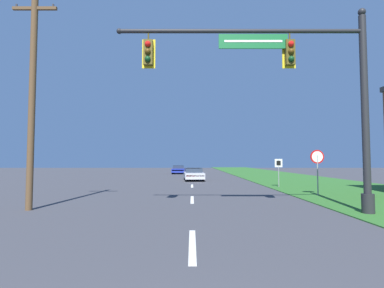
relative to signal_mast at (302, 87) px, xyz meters
name	(u,v)px	position (x,y,z in m)	size (l,w,h in m)	color
grass_verge_right	(294,179)	(6.43, 20.05, -4.67)	(10.00, 110.00, 0.04)	#2D6626
road_center_line	(192,186)	(-4.07, 12.05, -4.68)	(0.16, 34.80, 0.01)	silver
signal_mast	(302,87)	(0.00, 0.00, 0.00)	(9.47, 0.47, 7.65)	#232326
car_ahead	(194,174)	(-3.92, 18.58, -4.08)	(2.09, 4.49, 1.19)	black
far_car	(178,170)	(-6.11, 33.80, -4.08)	(1.82, 4.39, 1.19)	black
stop_sign	(317,162)	(2.87, 5.63, -2.82)	(0.76, 0.07, 2.50)	gray
route_sign_post	(278,166)	(2.23, 10.87, -3.16)	(0.55, 0.06, 2.03)	gray
utility_pole_near	(32,92)	(-10.51, 0.92, 0.00)	(1.80, 0.26, 9.06)	brown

